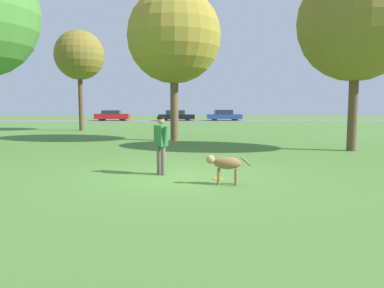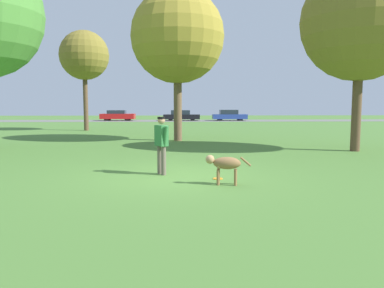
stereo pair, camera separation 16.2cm
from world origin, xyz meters
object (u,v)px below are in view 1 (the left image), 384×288
dog (225,164)px  parked_car_red (112,115)px  tree_near_right (357,23)px  tree_far_left (79,55)px  person (161,141)px  parked_car_blue (224,115)px  tree_mid_center (174,36)px  frisbee (218,178)px  parked_car_black (176,116)px

dog → parked_car_red: parked_car_red is taller
tree_near_right → tree_far_left: tree_near_right is taller
person → dog: bearing=16.4°
person → parked_car_blue: size_ratio=0.37×
tree_near_right → tree_mid_center: bearing=146.4°
person → tree_far_left: (-6.34, 18.14, 4.58)m
tree_near_right → tree_far_left: (-14.06, 13.22, 0.33)m
frisbee → parked_car_red: parked_car_red is taller
tree_near_right → parked_car_black: 32.07m
frisbee → parked_car_black: parked_car_black is taller
person → tree_mid_center: bearing=145.6°
person → tree_near_right: size_ratio=0.21×
dog → parked_car_blue: bearing=-88.7°
parked_car_red → tree_far_left: bearing=-87.8°
dog → parked_car_black: (-0.56, 37.32, 0.13)m
tree_mid_center → parked_car_red: (-7.29, 26.35, -4.76)m
dog → tree_near_right: 9.99m
frisbee → person: bearing=154.7°
person → parked_car_blue: 36.49m
dog → parked_car_red: bearing=-67.9°
person → dog: person is taller
tree_far_left → parked_car_blue: 22.61m
tree_far_left → parked_car_red: (-0.48, 17.96, -4.84)m
tree_near_right → parked_car_blue: tree_near_right is taller
tree_far_left → parked_car_red: bearing=91.5°
person → dog: (1.54, -1.38, -0.42)m
tree_far_left → parked_car_blue: size_ratio=1.75×
parked_car_red → parked_car_blue: (13.71, -0.27, -0.00)m
dog → frisbee: 0.85m
person → tree_near_right: bearing=90.9°
tree_near_right → tree_far_left: bearing=136.8°
person → frisbee: person is taller
frisbee → tree_near_right: tree_near_right is taller
frisbee → tree_mid_center: tree_mid_center is taller
dog → parked_car_red: size_ratio=0.26×
tree_near_right → parked_car_red: tree_near_right is taller
dog → frisbee: size_ratio=4.30×
frisbee → tree_far_left: tree_far_left is taller
tree_near_right → dog: bearing=-134.5°
tree_mid_center → tree_far_left: bearing=129.0°
person → parked_car_red: 36.74m
tree_mid_center → parked_car_black: bearing=88.9°
parked_car_red → parked_car_black: size_ratio=0.93×
parked_car_blue → tree_mid_center: bearing=-103.6°
person → parked_car_blue: (6.88, 35.83, -0.27)m
frisbee → tree_near_right: (6.27, 5.61, 5.15)m
dog → parked_car_black: size_ratio=0.24×
tree_far_left → tree_mid_center: 10.81m
tree_mid_center → parked_car_black: tree_mid_center is taller
dog → tree_mid_center: (-1.07, 11.13, 4.92)m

